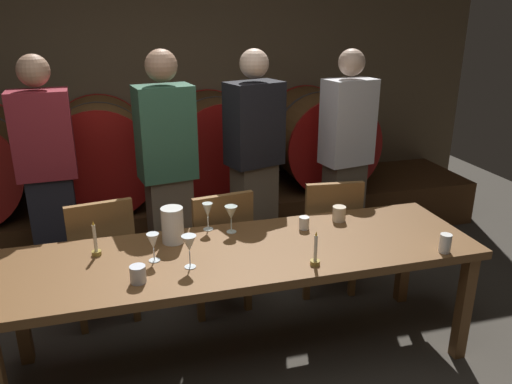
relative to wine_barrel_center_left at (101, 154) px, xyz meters
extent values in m
cube|color=brown|center=(0.46, 0.55, 0.58)|extent=(6.54, 0.24, 2.84)
cube|color=#4C2D16|center=(0.46, 0.00, -0.64)|extent=(5.89, 0.90, 0.41)
cylinder|color=brown|center=(0.00, 0.00, 0.00)|extent=(0.86, 0.75, 0.86)
cylinder|color=#9E1411|center=(0.00, -0.39, 0.00)|extent=(0.87, 0.03, 0.87)
cylinder|color=#9E1411|center=(0.00, 0.39, 0.00)|extent=(0.87, 0.03, 0.87)
cylinder|color=#2D2D33|center=(0.00, 0.00, 0.00)|extent=(0.86, 0.04, 0.86)
cylinder|color=#513319|center=(0.98, 0.00, 0.00)|extent=(0.86, 0.75, 0.86)
cylinder|color=#9E1411|center=(0.98, -0.39, 0.00)|extent=(0.87, 0.03, 0.87)
cylinder|color=#9E1411|center=(0.98, 0.39, 0.00)|extent=(0.87, 0.03, 0.87)
cylinder|color=#2D2D33|center=(0.98, 0.00, 0.00)|extent=(0.86, 0.04, 0.86)
cylinder|color=brown|center=(1.95, 0.00, 0.00)|extent=(0.86, 0.75, 0.86)
cylinder|color=#9E1411|center=(1.95, -0.39, 0.00)|extent=(0.87, 0.03, 0.87)
cylinder|color=#9E1411|center=(1.95, 0.39, 0.00)|extent=(0.87, 0.03, 0.87)
cylinder|color=#2D2D33|center=(1.95, 0.00, 0.00)|extent=(0.86, 0.04, 0.86)
cube|color=brown|center=(0.76, -1.81, -0.15)|extent=(2.65, 0.77, 0.05)
cube|color=brown|center=(2.00, -2.14, -0.51)|extent=(0.07, 0.07, 0.67)
cube|color=brown|center=(-0.49, -1.49, -0.51)|extent=(0.07, 0.07, 0.67)
cube|color=brown|center=(2.00, -1.49, -0.51)|extent=(0.07, 0.07, 0.67)
cube|color=brown|center=(-0.03, -1.09, -0.40)|extent=(0.46, 0.46, 0.04)
cube|color=brown|center=(0.00, -1.27, -0.17)|extent=(0.40, 0.10, 0.42)
cube|color=brown|center=(0.11, -0.90, -0.63)|extent=(0.05, 0.05, 0.42)
cube|color=brown|center=(-0.22, -0.95, -0.63)|extent=(0.05, 0.05, 0.42)
cube|color=brown|center=(0.16, -1.23, -0.63)|extent=(0.05, 0.05, 0.42)
cube|color=brown|center=(-0.17, -1.28, -0.63)|extent=(0.05, 0.05, 0.42)
cube|color=brown|center=(0.72, -1.16, -0.40)|extent=(0.45, 0.45, 0.04)
cube|color=brown|center=(0.75, -1.34, -0.17)|extent=(0.40, 0.09, 0.42)
cube|color=brown|center=(0.87, -0.97, -0.63)|extent=(0.05, 0.05, 0.42)
cube|color=brown|center=(0.53, -1.02, -0.63)|extent=(0.05, 0.05, 0.42)
cube|color=brown|center=(0.92, -1.31, -0.63)|extent=(0.05, 0.05, 0.42)
cube|color=brown|center=(0.58, -1.35, -0.63)|extent=(0.05, 0.05, 0.42)
cube|color=brown|center=(1.55, -1.14, -0.40)|extent=(0.44, 0.44, 0.04)
cube|color=brown|center=(1.52, -1.32, -0.17)|extent=(0.40, 0.09, 0.42)
cube|color=brown|center=(1.73, -0.99, -0.63)|extent=(0.05, 0.05, 0.42)
cube|color=brown|center=(1.40, -0.95, -0.63)|extent=(0.05, 0.05, 0.42)
cube|color=brown|center=(1.69, -1.33, -0.63)|extent=(0.05, 0.05, 0.42)
cube|color=brown|center=(1.36, -1.29, -0.63)|extent=(0.05, 0.05, 0.42)
cube|color=black|center=(-0.33, -0.73, -0.39)|extent=(0.31, 0.21, 0.90)
cube|color=maroon|center=(-0.33, -0.73, 0.35)|extent=(0.39, 0.26, 0.58)
sphere|color=tan|center=(-0.33, -0.73, 0.77)|extent=(0.21, 0.21, 0.21)
cube|color=brown|center=(0.46, -0.85, -0.41)|extent=(0.33, 0.25, 0.86)
cube|color=#336047|center=(0.46, -0.85, 0.34)|extent=(0.41, 0.30, 0.64)
sphere|color=tan|center=(0.46, -0.85, 0.79)|extent=(0.21, 0.21, 0.21)
cube|color=brown|center=(1.09, -0.87, -0.38)|extent=(0.35, 0.28, 0.92)
cube|color=black|center=(1.09, -0.87, 0.37)|extent=(0.43, 0.34, 0.59)
sphere|color=beige|center=(1.09, -0.87, 0.79)|extent=(0.20, 0.20, 0.20)
cube|color=brown|center=(1.88, -0.73, -0.43)|extent=(0.33, 0.25, 0.82)
cube|color=silver|center=(1.88, -0.73, 0.31)|extent=(0.42, 0.31, 0.66)
sphere|color=beige|center=(1.88, -0.73, 0.76)|extent=(0.20, 0.20, 0.20)
cylinder|color=olive|center=(-0.02, -1.65, -0.11)|extent=(0.05, 0.05, 0.02)
cylinder|color=#EDE5CC|center=(-0.02, -1.65, -0.02)|extent=(0.02, 0.02, 0.15)
cone|color=yellow|center=(-0.02, -1.65, 0.07)|extent=(0.01, 0.01, 0.02)
cylinder|color=olive|center=(1.08, -2.08, -0.11)|extent=(0.05, 0.05, 0.02)
cylinder|color=#EDE5CC|center=(1.08, -2.08, -0.03)|extent=(0.02, 0.02, 0.14)
cone|color=yellow|center=(1.08, -2.08, 0.06)|extent=(0.01, 0.01, 0.02)
cylinder|color=white|center=(0.40, -1.60, -0.02)|extent=(0.13, 0.13, 0.21)
cylinder|color=white|center=(0.27, -1.80, -0.12)|extent=(0.06, 0.06, 0.00)
cylinder|color=white|center=(0.27, -1.80, -0.09)|extent=(0.01, 0.01, 0.07)
cone|color=white|center=(0.27, -1.80, -0.01)|extent=(0.07, 0.07, 0.09)
cylinder|color=white|center=(0.45, -1.93, -0.12)|extent=(0.06, 0.06, 0.00)
cylinder|color=white|center=(0.45, -1.93, -0.07)|extent=(0.01, 0.01, 0.09)
cone|color=white|center=(0.45, -1.93, 0.01)|extent=(0.08, 0.08, 0.09)
cylinder|color=silver|center=(0.62, -1.48, -0.12)|extent=(0.06, 0.06, 0.00)
cylinder|color=silver|center=(0.62, -1.48, -0.08)|extent=(0.01, 0.01, 0.08)
cone|color=silver|center=(0.62, -1.48, 0.00)|extent=(0.06, 0.06, 0.09)
cylinder|color=silver|center=(0.75, -1.56, -0.12)|extent=(0.06, 0.06, 0.00)
cylinder|color=silver|center=(0.75, -1.56, -0.08)|extent=(0.01, 0.01, 0.08)
cone|color=silver|center=(0.75, -1.56, 0.00)|extent=(0.08, 0.08, 0.08)
cylinder|color=silver|center=(0.18, -2.01, -0.08)|extent=(0.08, 0.08, 0.09)
cylinder|color=white|center=(1.19, -1.63, -0.08)|extent=(0.06, 0.06, 0.08)
cylinder|color=beige|center=(1.44, -1.57, -0.08)|extent=(0.08, 0.08, 0.09)
cylinder|color=white|center=(1.82, -2.13, -0.07)|extent=(0.06, 0.06, 0.11)
camera|label=1|loc=(0.14, -4.27, 1.14)|focal=35.61mm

